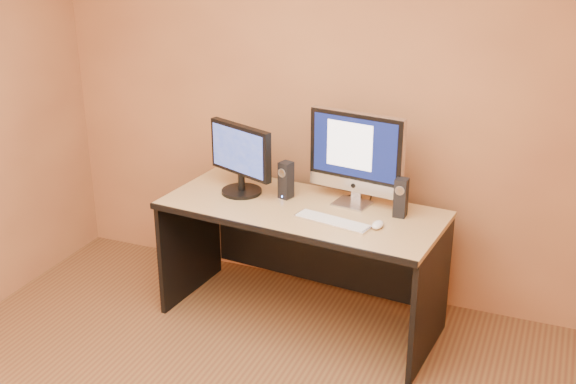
% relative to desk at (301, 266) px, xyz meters
% --- Properties ---
extents(walls, '(4.00, 4.00, 2.60)m').
position_rel_desk_xyz_m(walls, '(-0.01, -1.44, 0.90)').
color(walls, '#AB7045').
rests_on(walls, ground).
extents(desk, '(1.81, 0.92, 0.81)m').
position_rel_desk_xyz_m(desk, '(0.00, 0.00, 0.00)').
color(desk, tan).
rests_on(desk, ground).
extents(imac, '(0.65, 0.32, 0.60)m').
position_rel_desk_xyz_m(imac, '(0.28, 0.17, 0.70)').
color(imac, silver).
rests_on(imac, desk).
extents(second_monitor, '(0.58, 0.44, 0.46)m').
position_rel_desk_xyz_m(second_monitor, '(-0.45, 0.08, 0.63)').
color(second_monitor, black).
rests_on(second_monitor, desk).
extents(speaker_left, '(0.09, 0.10, 0.24)m').
position_rel_desk_xyz_m(speaker_left, '(-0.15, 0.12, 0.52)').
color(speaker_left, black).
rests_on(speaker_left, desk).
extents(speaker_right, '(0.08, 0.08, 0.24)m').
position_rel_desk_xyz_m(speaker_right, '(0.60, 0.10, 0.52)').
color(speaker_right, black).
rests_on(speaker_right, desk).
extents(keyboard, '(0.48, 0.21, 0.02)m').
position_rel_desk_xyz_m(keyboard, '(0.25, -0.14, 0.41)').
color(keyboard, silver).
rests_on(keyboard, desk).
extents(mouse, '(0.07, 0.12, 0.04)m').
position_rel_desk_xyz_m(mouse, '(0.52, -0.11, 0.42)').
color(mouse, silver).
rests_on(mouse, desk).
extents(cable_a, '(0.04, 0.24, 0.01)m').
position_rel_desk_xyz_m(cable_a, '(0.36, 0.30, 0.41)').
color(cable_a, black).
rests_on(cable_a, desk).
extents(cable_b, '(0.11, 0.17, 0.01)m').
position_rel_desk_xyz_m(cable_b, '(0.24, 0.32, 0.41)').
color(cable_b, black).
rests_on(cable_b, desk).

